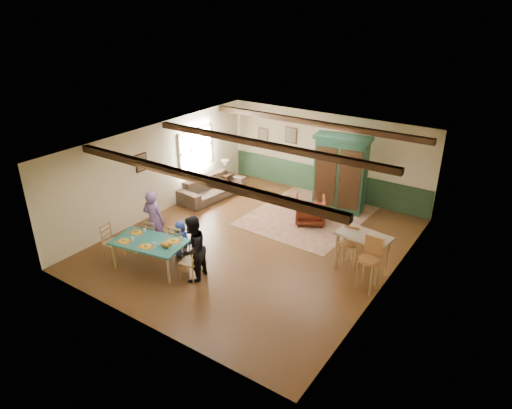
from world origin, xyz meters
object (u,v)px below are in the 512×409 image
Objects in this scene: dining_chair_end_right at (190,261)px; person_man at (154,221)px; counter_table at (362,254)px; bar_stool_left at (348,249)px; cat at (165,244)px; dining_chair_far_left at (154,235)px; dining_chair_end_left at (113,242)px; bar_stool_right at (368,265)px; armoire at (340,174)px; dining_table at (150,254)px; armchair at (310,210)px; table_lamp at (225,167)px; person_child at (181,239)px; end_table at (225,181)px; sofa at (212,187)px; dining_chair_far_right at (179,241)px; person_woman at (193,249)px.

person_man is (-1.60, 0.49, 0.37)m from dining_chair_end_right.
bar_stool_left reaches higher than counter_table.
bar_stool_left reaches higher than cat.
dining_chair_far_left is 4.85m from bar_stool_left.
dining_chair_end_left is 0.73× the size of bar_stool_right.
bar_stool_left is at bearing -69.30° from armoire.
armchair is at bearing 64.78° from dining_table.
person_man is 3.38× the size of table_lamp.
person_child is (0.75, 0.14, -0.35)m from person_man.
armoire is (2.32, 5.57, 0.81)m from dining_table.
dining_chair_far_left reaches higher than armchair.
dining_table is at bearing 169.70° from cat.
armoire is (2.84, 4.89, 0.34)m from person_man.
end_table is (-2.09, 4.96, -0.54)m from cat.
dining_chair_far_left is (-0.50, 0.61, 0.10)m from dining_table.
dining_chair_far_left reaches higher than cat.
sofa is 0.93m from table_lamp.
end_table is 0.43× the size of bar_stool_right.
bar_stool_right is at bearing 107.00° from dining_chair_end_right.
dining_table is 4.72m from bar_stool_left.
person_child is 5.23m from armoire.
cat is at bearing -148.03° from sofa.
dining_chair_far_right is at bearing 100.37° from cat.
end_table is at bearing -76.91° from person_child.
person_woman reaches higher than end_table.
counter_table is at bearing -98.53° from sofa.
armchair is at bearing -127.60° from person_child.
armchair is (1.79, 3.47, -0.10)m from person_child.
dining_table is 1.04× the size of person_man.
armoire is 4.26m from bar_stool_right.
armoire reaches higher than counter_table.
armchair is 1.74× the size of table_lamp.
person_child is at bearing 99.46° from cat.
person_woman is 0.68m from cat.
bar_stool_right reaches higher than dining_table.
armoire is (2.08, 4.75, 0.68)m from person_child.
person_woman is 4.76m from sofa.
bar_stool_right is at bearing -173.97° from dining_chair_far_right.
person_child reaches higher than dining_table.
dining_chair_end_right is at bearing 136.17° from dining_chair_far_right.
cat is at bearing 100.37° from dining_chair_far_right.
bar_stool_right reaches higher than dining_chair_far_left.
table_lamp is at bearing 102.50° from cat.
bar_stool_right is (5.15, 1.36, -0.20)m from person_man.
sofa is at bearing 160.62° from bar_stool_left.
armoire is at bearing 61.83° from cat.
armoire reaches higher than dining_chair_end_left.
dining_chair_end_right is at bearing -110.65° from armoire.
person_man is at bearing 126.96° from dining_table.
person_woman reaches higher than table_lamp.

